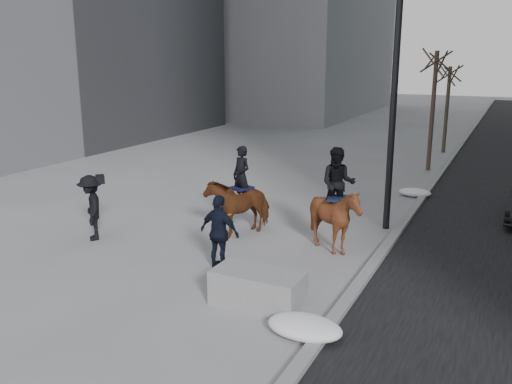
% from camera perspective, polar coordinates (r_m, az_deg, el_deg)
% --- Properties ---
extents(ground, '(120.00, 120.00, 0.00)m').
position_cam_1_polar(ground, '(12.91, -2.35, -7.66)').
color(ground, gray).
rests_on(ground, ground).
extents(curb, '(0.25, 90.00, 0.12)m').
position_cam_1_polar(curb, '(21.25, 17.93, 0.62)').
color(curb, gray).
rests_on(curb, ground).
extents(planter, '(1.80, 0.92, 0.71)m').
position_cam_1_polar(planter, '(10.80, 0.20, -10.12)').
color(planter, gray).
rests_on(planter, ground).
extents(tree_near, '(1.20, 1.20, 5.53)m').
position_cam_1_polar(tree_near, '(24.05, 18.13, 8.67)').
color(tree_near, '#3C2B23').
rests_on(tree_near, ground).
extents(tree_far, '(1.20, 1.20, 4.74)m').
position_cam_1_polar(tree_far, '(28.93, 19.48, 8.60)').
color(tree_far, '#3B3023').
rests_on(tree_far, ground).
extents(mounted_left, '(1.52, 2.05, 2.41)m').
position_cam_1_polar(mounted_left, '(14.95, -1.76, -0.94)').
color(mounted_left, '#49250E').
rests_on(mounted_left, ground).
extents(mounted_right, '(1.70, 1.83, 2.63)m').
position_cam_1_polar(mounted_right, '(13.55, 8.36, -2.00)').
color(mounted_right, '#4B210F').
rests_on(mounted_right, ground).
extents(feeder, '(1.07, 0.91, 1.75)m').
position_cam_1_polar(feeder, '(12.40, -3.85, -4.28)').
color(feeder, black).
rests_on(feeder, ground).
extents(camera_crew, '(1.26, 1.26, 1.75)m').
position_cam_1_polar(camera_crew, '(15.00, -16.95, -1.56)').
color(camera_crew, black).
rests_on(camera_crew, ground).
extents(lamppost, '(0.25, 0.80, 9.09)m').
position_cam_1_polar(lamppost, '(15.22, 14.62, 14.49)').
color(lamppost, black).
rests_on(lamppost, ground).
extents(snow_piles, '(1.37, 11.57, 0.35)m').
position_cam_1_polar(snow_piles, '(13.13, 11.07, -6.78)').
color(snow_piles, white).
rests_on(snow_piles, ground).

